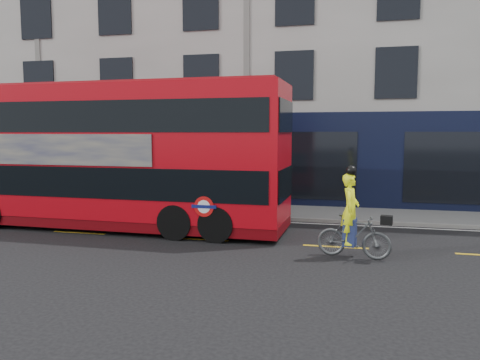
% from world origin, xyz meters
% --- Properties ---
extents(ground, '(120.00, 120.00, 0.00)m').
position_xyz_m(ground, '(0.00, 0.00, 0.00)').
color(ground, black).
rests_on(ground, ground).
extents(pavement, '(60.00, 3.00, 0.12)m').
position_xyz_m(pavement, '(0.00, 6.50, 0.06)').
color(pavement, gray).
rests_on(pavement, ground).
extents(kerb, '(60.00, 0.12, 0.13)m').
position_xyz_m(kerb, '(0.00, 5.00, 0.07)').
color(kerb, gray).
rests_on(kerb, ground).
extents(building_terrace, '(50.00, 10.07, 15.00)m').
position_xyz_m(building_terrace, '(0.00, 12.94, 7.49)').
color(building_terrace, '#B7B3AC').
rests_on(building_terrace, ground).
extents(road_edge_line, '(58.00, 0.10, 0.01)m').
position_xyz_m(road_edge_line, '(0.00, 4.70, 0.00)').
color(road_edge_line, silver).
rests_on(road_edge_line, ground).
extents(lane_dashes, '(58.00, 0.12, 0.01)m').
position_xyz_m(lane_dashes, '(0.00, 1.50, 0.00)').
color(lane_dashes, gold).
rests_on(lane_dashes, ground).
extents(bus, '(11.80, 2.93, 4.73)m').
position_xyz_m(bus, '(-3.36, 2.54, 2.43)').
color(bus, '#B10711').
rests_on(bus, ground).
extents(cyclist, '(1.93, 0.84, 2.36)m').
position_xyz_m(cyclist, '(4.44, 0.47, 0.79)').
color(cyclist, '#474A4C').
rests_on(cyclist, ground).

